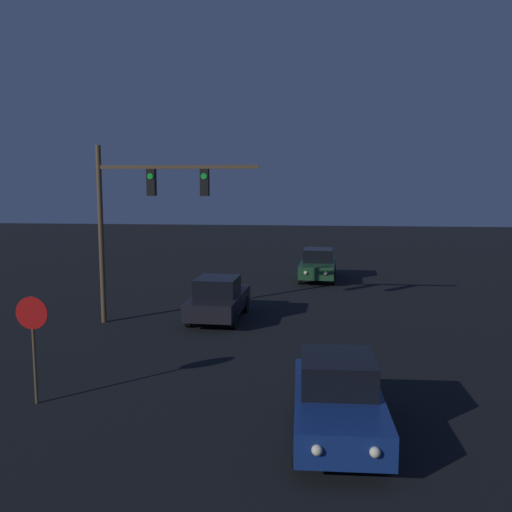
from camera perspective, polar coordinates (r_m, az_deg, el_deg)
The scene contains 5 objects.
car_near at distance 11.47m, azimuth 8.18°, elevation -13.91°, with size 1.78×4.03×1.55m.
car_mid at distance 20.35m, azimuth -3.79°, elevation -4.28°, with size 1.86×4.06×1.55m.
car_far at distance 28.42m, azimuth 6.21°, elevation -0.90°, with size 1.89×4.07×1.55m.
traffic_signal_mast at distance 19.75m, azimuth -11.42°, elevation 5.03°, with size 5.54×0.30×6.11m.
stop_sign at distance 13.51m, azimuth -21.42°, elevation -6.83°, with size 0.73×0.07×2.43m.
Camera 1 is at (1.47, -2.11, 4.96)m, focal length 40.00 mm.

